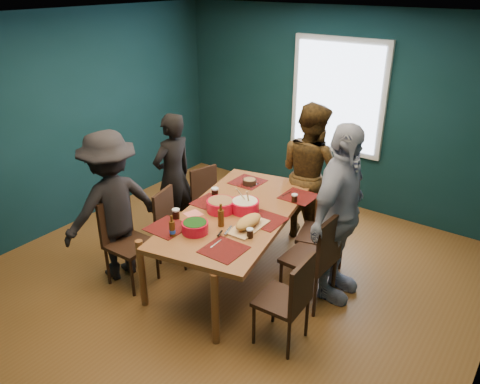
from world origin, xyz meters
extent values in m
cube|color=brown|center=(0.00, 0.00, -0.01)|extent=(5.00, 5.00, 0.01)
cube|color=white|center=(0.00, 0.00, 2.70)|extent=(5.00, 5.00, 0.01)
cube|color=#0F2D34|center=(-2.50, 0.00, 1.35)|extent=(0.01, 5.00, 2.70)
cube|color=#0F2D34|center=(0.00, 2.50, 1.35)|extent=(5.00, 0.01, 2.70)
cube|color=silver|center=(0.00, 2.47, 1.55)|extent=(1.35, 0.06, 1.55)
cube|color=brown|center=(0.03, 0.12, 0.77)|extent=(1.45, 2.27, 0.05)
cylinder|color=brown|center=(-0.43, -0.84, 0.37)|extent=(0.07, 0.07, 0.75)
cylinder|color=brown|center=(0.49, -0.84, 0.37)|extent=(0.07, 0.07, 0.75)
cylinder|color=brown|center=(-0.43, 1.09, 0.37)|extent=(0.07, 0.07, 0.75)
cylinder|color=brown|center=(0.49, 1.09, 0.37)|extent=(0.07, 0.07, 0.75)
cube|color=black|center=(-0.79, 0.69, 0.41)|extent=(0.48, 0.48, 0.04)
cube|color=black|center=(-0.95, 0.74, 0.64)|extent=(0.15, 0.38, 0.42)
cylinder|color=black|center=(-0.99, 0.58, 0.20)|extent=(0.03, 0.03, 0.39)
cylinder|color=black|center=(-0.68, 0.49, 0.20)|extent=(0.03, 0.03, 0.39)
cylinder|color=black|center=(-0.90, 0.90, 0.20)|extent=(0.03, 0.03, 0.39)
cylinder|color=black|center=(-0.58, 0.80, 0.20)|extent=(0.03, 0.03, 0.39)
cube|color=black|center=(-0.70, -0.02, 0.42)|extent=(0.47, 0.47, 0.04)
cube|color=black|center=(-0.87, -0.06, 0.65)|extent=(0.12, 0.39, 0.42)
cylinder|color=black|center=(-0.83, -0.22, 0.20)|extent=(0.03, 0.03, 0.40)
cylinder|color=black|center=(-0.50, -0.15, 0.20)|extent=(0.03, 0.03, 0.40)
cylinder|color=black|center=(-0.90, 0.10, 0.20)|extent=(0.03, 0.03, 0.40)
cylinder|color=black|center=(-0.58, 0.18, 0.20)|extent=(0.03, 0.03, 0.40)
cube|color=black|center=(-0.82, -0.63, 0.46)|extent=(0.44, 0.44, 0.04)
cube|color=black|center=(-1.01, -0.64, 0.72)|extent=(0.05, 0.43, 0.47)
cylinder|color=black|center=(-1.00, -0.82, 0.22)|extent=(0.03, 0.03, 0.44)
cylinder|color=black|center=(-0.63, -0.81, 0.22)|extent=(0.03, 0.03, 0.44)
cylinder|color=black|center=(-1.00, -0.45, 0.22)|extent=(0.03, 0.03, 0.44)
cylinder|color=black|center=(-0.64, -0.44, 0.22)|extent=(0.03, 0.03, 0.44)
cube|color=black|center=(0.76, 0.66, 0.50)|extent=(0.57, 0.57, 0.04)
cube|color=black|center=(0.96, 0.71, 0.78)|extent=(0.16, 0.46, 0.51)
cylinder|color=black|center=(0.61, 0.42, 0.24)|extent=(0.04, 0.04, 0.48)
cylinder|color=black|center=(1.00, 0.52, 0.24)|extent=(0.04, 0.04, 0.48)
cylinder|color=black|center=(0.51, 0.81, 0.24)|extent=(0.04, 0.04, 0.48)
cylinder|color=black|center=(0.90, 0.90, 0.24)|extent=(0.04, 0.04, 0.48)
cube|color=black|center=(0.86, 0.20, 0.49)|extent=(0.47, 0.47, 0.04)
cube|color=black|center=(1.06, 0.19, 0.76)|extent=(0.06, 0.46, 0.50)
cylinder|color=black|center=(0.65, 0.01, 0.23)|extent=(0.03, 0.03, 0.47)
cylinder|color=black|center=(1.05, -0.01, 0.23)|extent=(0.03, 0.03, 0.47)
cylinder|color=black|center=(0.67, 0.40, 0.23)|extent=(0.03, 0.03, 0.47)
cylinder|color=black|center=(1.06, 0.39, 0.23)|extent=(0.03, 0.03, 0.47)
cube|color=black|center=(0.95, -0.47, 0.44)|extent=(0.43, 0.43, 0.04)
cube|color=black|center=(1.13, -0.46, 0.68)|extent=(0.06, 0.41, 0.45)
cylinder|color=black|center=(0.78, -0.65, 0.21)|extent=(0.03, 0.03, 0.42)
cylinder|color=black|center=(1.13, -0.64, 0.21)|extent=(0.03, 0.03, 0.42)
cylinder|color=black|center=(0.76, -0.30, 0.21)|extent=(0.03, 0.03, 0.42)
cylinder|color=black|center=(1.11, -0.29, 0.21)|extent=(0.03, 0.03, 0.42)
imported|color=black|center=(-1.16, 0.42, 0.80)|extent=(0.43, 0.61, 1.59)
imported|color=black|center=(0.22, 1.36, 0.86)|extent=(1.01, 0.90, 1.73)
imported|color=white|center=(1.02, 0.44, 0.92)|extent=(0.49, 1.10, 1.85)
imported|color=black|center=(-1.07, -0.61, 0.83)|extent=(0.86, 1.19, 1.65)
cylinder|color=red|center=(-0.12, 0.03, 0.86)|extent=(0.30, 0.30, 0.12)
cylinder|color=#4B8731|center=(-0.12, 0.03, 0.91)|extent=(0.26, 0.26, 0.02)
cylinder|color=red|center=(0.09, 0.17, 0.86)|extent=(0.30, 0.30, 0.12)
cylinder|color=beige|center=(0.09, 0.17, 0.91)|extent=(0.26, 0.26, 0.02)
cylinder|color=tan|center=(0.13, 0.17, 0.96)|extent=(0.09, 0.16, 0.24)
cylinder|color=tan|center=(0.06, 0.17, 0.96)|extent=(0.07, 0.17, 0.24)
cylinder|color=red|center=(-0.04, -0.47, 0.85)|extent=(0.26, 0.26, 0.11)
cylinder|color=#164611|center=(-0.04, -0.47, 0.90)|extent=(0.23, 0.23, 0.02)
cube|color=tan|center=(0.33, -0.10, 0.81)|extent=(0.23, 0.46, 0.02)
ellipsoid|color=#C88D47|center=(0.33, -0.10, 0.87)|extent=(0.17, 0.36, 0.11)
cube|color=silver|center=(0.22, -0.29, 0.82)|extent=(0.07, 0.18, 0.00)
cylinder|color=black|center=(0.20, -0.39, 0.83)|extent=(0.05, 0.10, 0.02)
sphere|color=#205C15|center=(0.33, -0.20, 0.88)|extent=(0.03, 0.03, 0.03)
sphere|color=#205C15|center=(0.33, -0.10, 0.88)|extent=(0.03, 0.03, 0.03)
sphere|color=#205C15|center=(0.33, 0.00, 0.88)|extent=(0.03, 0.03, 0.03)
cylinder|color=black|center=(-0.25, 0.76, 0.83)|extent=(0.17, 0.17, 0.07)
cylinder|color=#4B8731|center=(-0.25, 0.76, 0.86)|extent=(0.14, 0.14, 0.02)
cylinder|color=#46270C|center=(-0.16, -0.65, 0.88)|extent=(0.06, 0.06, 0.16)
cylinder|color=#46270C|center=(-0.16, -0.65, 0.99)|extent=(0.02, 0.02, 0.06)
cylinder|color=blue|center=(-0.16, -0.65, 0.85)|extent=(0.06, 0.06, 0.04)
cylinder|color=#46270C|center=(0.08, -0.22, 0.88)|extent=(0.06, 0.06, 0.17)
cylinder|color=#46270C|center=(0.08, -0.22, 1.00)|extent=(0.02, 0.02, 0.07)
cylinder|color=black|center=(-0.38, -0.37, 0.85)|extent=(0.07, 0.07, 0.10)
cylinder|color=silver|center=(-0.38, -0.37, 0.90)|extent=(0.08, 0.08, 0.02)
cylinder|color=black|center=(0.44, -0.24, 0.84)|extent=(0.06, 0.06, 0.09)
cylinder|color=silver|center=(0.44, -0.24, 0.88)|extent=(0.07, 0.07, 0.01)
cylinder|color=black|center=(0.40, 0.66, 0.84)|extent=(0.06, 0.06, 0.09)
cylinder|color=silver|center=(0.40, 0.66, 0.88)|extent=(0.07, 0.07, 0.01)
cylinder|color=black|center=(-0.37, 0.25, 0.85)|extent=(0.08, 0.08, 0.11)
cylinder|color=silver|center=(-0.37, 0.25, 0.90)|extent=(0.08, 0.08, 0.02)
cube|color=#E46B60|center=(0.39, 0.14, 0.80)|extent=(0.16, 0.16, 0.00)
cube|color=#E46B60|center=(-0.30, -0.20, 0.80)|extent=(0.20, 0.20, 0.00)
cube|color=#E46B60|center=(0.33, -0.62, 0.80)|extent=(0.17, 0.17, 0.00)
camera|label=1|loc=(2.60, -3.38, 3.05)|focal=35.00mm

